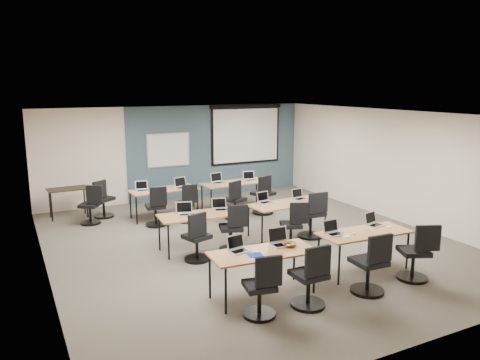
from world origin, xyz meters
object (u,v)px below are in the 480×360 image
task_chair_3 (417,257)px  utility_table (68,192)px  task_chair_7 (312,218)px  task_chair_10 (235,203)px  task_chair_2 (371,268)px  task_chair_5 (233,232)px  spare_chair_a (103,202)px  laptop_6 (265,200)px  training_table_front_left (263,255)px  laptop_4 (186,212)px  laptop_7 (299,197)px  whiteboard (168,150)px  task_chair_6 (293,228)px  laptop_10 (218,180)px  laptop_3 (373,222)px  task_chair_11 (263,198)px  laptop_8 (142,188)px  task_chair_8 (156,210)px  projector_screen (246,131)px  task_chair_4 (197,241)px  laptop_9 (181,185)px  laptop_0 (238,247)px  laptop_2 (333,231)px  laptop_5 (220,207)px  training_table_front_right (364,234)px  laptop_1 (280,240)px  training_table_mid_left (201,216)px  task_chair_9 (187,206)px  training_table_mid_right (287,205)px  laptop_11 (250,178)px  task_chair_1 (311,281)px  task_chair_0 (262,291)px  training_table_back_left (164,191)px  training_table_back_right (235,184)px  spare_chair_b (91,208)px

task_chair_3 → utility_table: (-4.77, 6.77, 0.25)m
task_chair_7 → utility_table: task_chair_7 is taller
task_chair_10 → task_chair_2: bearing=-112.7°
task_chair_5 → spare_chair_a: bearing=133.3°
laptop_6 → training_table_front_left: bearing=-128.5°
task_chair_2 → task_chair_3: (1.07, 0.05, -0.01)m
laptop_4 → laptop_7: size_ratio=1.08×
whiteboard → task_chair_6: size_ratio=1.34×
task_chair_3 → laptop_10: task_chair_3 is taller
laptop_3 → task_chair_6: (-0.82, 1.43, -0.40)m
task_chair_6 → task_chair_11: bearing=96.2°
laptop_6 → laptop_3: bearing=-76.6°
task_chair_7 → laptop_8: bearing=136.0°
task_chair_8 → utility_table: 2.48m
projector_screen → task_chair_4: 6.26m
laptop_9 → task_chair_2: bearing=-94.2°
projector_screen → task_chair_2: 7.78m
laptop_0 → laptop_3: size_ratio=1.01×
laptop_2 → spare_chair_a: size_ratio=0.32×
laptop_5 → task_chair_5: bearing=-72.3°
task_chair_4 → training_table_front_right: bearing=-52.6°
training_table_front_right → task_chair_4: (-2.48, 1.78, -0.28)m
laptop_0 → laptop_1: (0.76, -0.04, 0.01)m
task_chair_6 → training_table_front_right: bearing=-54.3°
laptop_6 → task_chair_6: size_ratio=0.32×
training_table_mid_left → task_chair_7: (2.44, -0.44, -0.25)m
task_chair_9 → task_chair_5: bearing=-73.5°
task_chair_6 → laptop_10: (-0.17, 3.38, 0.40)m
training_table_mid_right → laptop_1: laptop_1 is taller
task_chair_2 → task_chair_7: 2.85m
task_chair_2 → laptop_6: task_chair_2 is taller
task_chair_8 → laptop_5: bearing=-58.8°
task_chair_7 → laptop_11: task_chair_7 is taller
task_chair_3 → laptop_11: task_chair_3 is taller
task_chair_8 → task_chair_9: size_ratio=1.03×
task_chair_1 → task_chair_10: bearing=77.2°
task_chair_0 → laptop_5: same height
projector_screen → laptop_6: bearing=-112.3°
laptop_0 → task_chair_7: (2.73, 1.81, -0.36)m
training_table_back_left → laptop_7: size_ratio=5.54×
task_chair_7 → laptop_7: bearing=88.6°
whiteboard → task_chair_7: 5.13m
spare_chair_a → laptop_0: bearing=-110.6°
training_table_front_left → laptop_0: size_ratio=5.40×
training_table_back_right → laptop_1: (-1.55, -4.80, 0.11)m
projector_screen → laptop_1: (-2.81, -6.57, -1.09)m
laptop_1 → laptop_8: laptop_1 is taller
task_chair_10 → spare_chair_b: size_ratio=1.03×
task_chair_1 → task_chair_4: 2.64m
projector_screen → laptop_1: bearing=-113.1°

